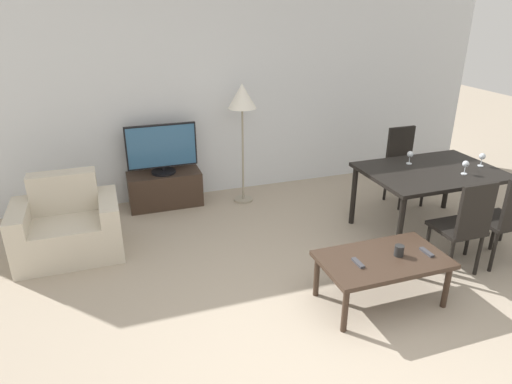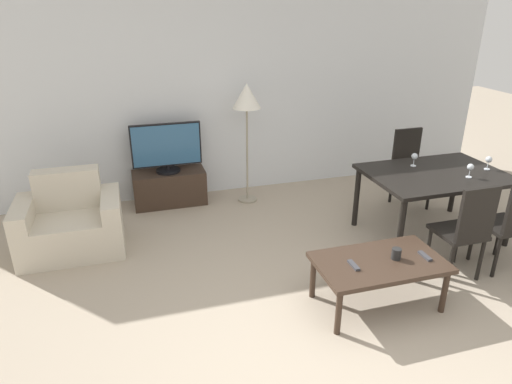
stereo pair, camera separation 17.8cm
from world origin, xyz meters
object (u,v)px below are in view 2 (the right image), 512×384
Objects in this scene: tv at (166,148)px; remote_secondary at (425,256)px; floor_lamp at (247,101)px; dining_table at (435,179)px; cup_white_near at (396,254)px; dining_chair_far at (409,164)px; remote_primary at (354,265)px; tv_stand at (170,188)px; coffee_table at (379,265)px; dining_chair_near at (466,228)px; wine_glass_center at (489,160)px; dining_chair_near_right at (511,221)px; armchair at (71,224)px; wine_glass_left at (414,157)px; wine_glass_right at (470,168)px.

remote_secondary is (1.82, -2.65, -0.30)m from tv.
dining_table is at bearing -41.56° from floor_lamp.
floor_lamp is 2.63m from cup_white_near.
dining_chair_far is 6.36× the size of remote_primary.
tv is 8.97× the size of cup_white_near.
remote_secondary is 0.26m from cup_white_near.
remote_primary is at bearing -65.62° from tv_stand.
remote_primary reaches higher than coffee_table.
wine_glass_center is (0.83, 0.74, 0.31)m from dining_chair_near.
remote_primary is (-1.19, -0.15, -0.08)m from dining_chair_near.
wine_glass_center is (0.33, 0.74, 0.31)m from dining_chair_near_right.
dining_chair_near_right is at bearing 5.44° from coffee_table.
dining_table is 0.61m from wine_glass_center.
tv is at bearing 121.13° from cup_white_near.
floor_lamp reaches higher than armchair.
dining_chair_far is 0.74m from wine_glass_left.
coffee_table is at bearing 4.12° from remote_primary.
dining_chair_near is at bearing 19.48° from remote_secondary.
dining_chair_near_right is 0.68m from wine_glass_right.
dining_table is at bearing 107.09° from dining_chair_near_right.
dining_chair_far is 6.53× the size of wine_glass_left.
wine_glass_right is (0.34, -0.46, 0.00)m from wine_glass_left.
dining_chair_near is at bearing -46.08° from tv_stand.
tv is 5.64× the size of remote_primary.
tv is 2.88m from wine_glass_left.
tv_stand is 5.94× the size of remote_primary.
wine_glass_right is (3.95, -0.99, 0.55)m from armchair.
wine_glass_center is (0.69, -0.32, 0.00)m from wine_glass_left.
tv is (1.10, 0.88, 0.45)m from armchair.
dining_chair_near is 1.20m from remote_primary.
tv_stand is 0.52m from tv.
dining_chair_far is at bearing 72.91° from dining_table.
dining_chair_far reaches higher than cup_white_near.
wine_glass_left is at bearing 155.50° from wine_glass_center.
tv_stand reaches higher than coffee_table.
floor_lamp reaches higher than wine_glass_right.
tv reaches higher than cup_white_near.
wine_glass_right is at bearing 91.79° from dining_chair_near_right.
wine_glass_center is (3.20, -1.72, 0.10)m from tv.
wine_glass_center and wine_glass_right have the same top height.
wine_glass_right is at bearing 24.33° from remote_primary.
wine_glass_right reaches higher than remote_primary.
tv_stand is at bearing 146.84° from wine_glass_right.
coffee_table is at bearing -79.01° from floor_lamp.
floor_lamp reaches higher than tv_stand.
coffee_table is at bearing 174.78° from cup_white_near.
armchair is at bearing -141.46° from tv.
armchair is 1.06× the size of dining_chair_far.
remote_primary is at bearing -156.07° from wine_glass_center.
dining_chair_near is 6.36× the size of remote_primary.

